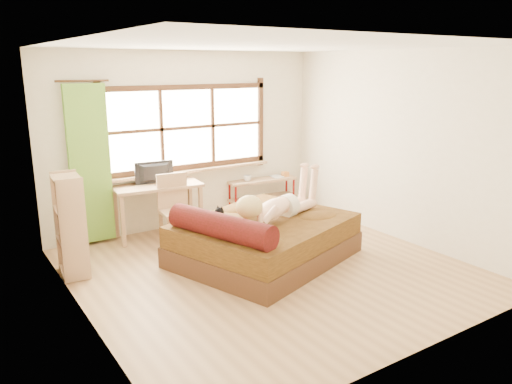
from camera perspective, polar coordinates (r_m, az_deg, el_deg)
floor at (r=6.33m, az=1.59°, el=-8.81°), size 4.50×4.50×0.00m
ceiling at (r=5.82m, az=1.78°, el=16.43°), size 4.50×4.50×0.00m
wall_back at (r=7.85m, az=-7.83°, el=5.88°), size 4.50×0.00×4.50m
wall_front at (r=4.33m, az=19.00°, el=-1.67°), size 4.50×0.00×4.50m
wall_left at (r=5.02m, az=-19.88°, el=0.38°), size 0.00×4.50×4.50m
wall_right at (r=7.43m, az=16.09°, el=4.98°), size 0.00×4.50×4.50m
window at (r=7.80m, az=-7.77°, el=7.01°), size 2.80×0.16×1.46m
curtain at (r=7.25m, az=-18.47°, el=2.96°), size 0.55×0.10×2.20m
bed at (r=6.51m, az=0.72°, el=-5.38°), size 2.59×2.31×0.82m
woman at (r=6.42m, az=2.38°, el=-0.33°), size 1.57×0.88×0.65m
kitten at (r=6.15m, az=-5.06°, el=-2.91°), size 0.35×0.22×0.26m
desk at (r=7.45m, az=-11.19°, el=0.06°), size 1.32×0.71×0.79m
monitor at (r=7.44m, az=-11.44°, el=2.14°), size 0.57×0.14×0.33m
chair at (r=7.21m, az=-9.24°, el=-1.44°), size 0.49×0.49×0.99m
pipe_shelf at (r=8.50m, az=0.78°, el=0.44°), size 1.24×0.42×0.69m
cup at (r=8.29m, az=-1.01°, el=1.58°), size 0.14×0.14×0.10m
book at (r=8.57m, az=1.82°, el=1.72°), size 0.21×0.26×0.02m
bookshelf at (r=6.37m, az=-20.46°, el=-3.56°), size 0.35×0.56×1.24m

